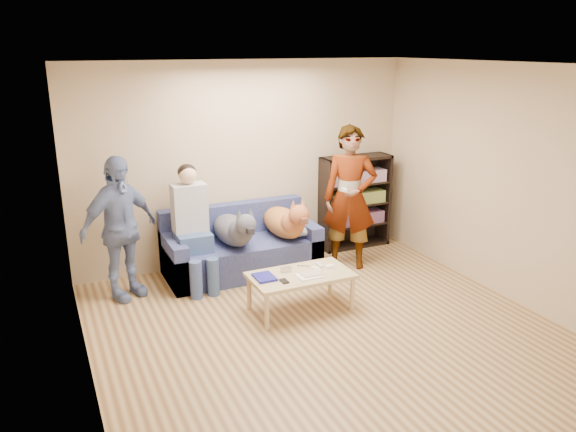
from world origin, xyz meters
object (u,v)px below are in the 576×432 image
bookshelf (355,200)px  person_standing_right (350,198)px  dog_tan (286,222)px  person_seated (192,222)px  notebook_blue (264,277)px  coffee_table (301,278)px  person_standing_left (120,229)px  camera_silver (286,269)px  sofa (241,250)px  dog_gray (235,230)px

bookshelf → person_standing_right: bearing=-126.0°
dog_tan → person_seated: bearing=177.8°
notebook_blue → coffee_table: 0.41m
person_standing_left → camera_silver: 1.90m
person_standing_right → dog_tan: size_ratio=1.57×
camera_silver → bookshelf: 2.23m
notebook_blue → person_seated: 1.26m
person_standing_right → sofa: 1.53m
notebook_blue → bookshelf: bookshelf is taller
camera_silver → person_seated: size_ratio=0.07×
sofa → person_seated: (-0.63, -0.13, 0.49)m
notebook_blue → bookshelf: bearing=36.8°
person_seated → dog_tan: bearing=-2.2°
person_standing_right → notebook_blue: (-1.52, -0.85, -0.48)m
person_standing_right → dog_gray: size_ratio=1.47×
dog_gray → person_standing_left: bearing=179.2°
sofa → bookshelf: bearing=7.4°
person_seated → notebook_blue: bearing=-68.2°
notebook_blue → dog_tan: dog_tan is taller
person_standing_left → bookshelf: bearing=-19.4°
person_standing_left → camera_silver: bearing=-59.4°
person_standing_left → notebook_blue: size_ratio=6.30×
notebook_blue → sofa: size_ratio=0.14×
person_standing_left → coffee_table: (1.68, -1.14, -0.45)m
person_standing_right → bookshelf: bearing=86.2°
person_standing_right → person_seated: (-1.97, 0.28, -0.14)m
notebook_blue → person_seated: size_ratio=0.18×
person_seated → bookshelf: 2.46m
person_standing_right → coffee_table: bearing=-109.1°
person_standing_right → dog_gray: bearing=-156.5°
dog_tan → bookshelf: bookshelf is taller
camera_silver → coffee_table: 0.18m
coffee_table → bookshelf: 2.23m
dog_tan → dog_gray: bearing=-179.3°
person_seated → coffee_table: size_ratio=1.34×
person_standing_right → sofa: person_standing_right is taller
camera_silver → bookshelf: size_ratio=0.08×
person_standing_right → person_standing_left: person_standing_right is taller
camera_silver → coffee_table: bearing=-45.0°
notebook_blue → bookshelf: (1.99, 1.49, 0.25)m
person_standing_left → bookshelf: 3.30m
person_standing_left → dog_tan: person_standing_left is taller
dog_tan → person_standing_left: bearing=179.7°
person_standing_left → coffee_table: bearing=-60.4°
notebook_blue → dog_gray: 1.09m
person_standing_right → dog_gray: (-1.47, 0.22, -0.29)m
person_seated → coffee_table: bearing=-54.1°
person_standing_left → person_seated: 0.84m
coffee_table → sofa: bearing=99.4°
bookshelf → dog_tan: bearing=-161.9°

